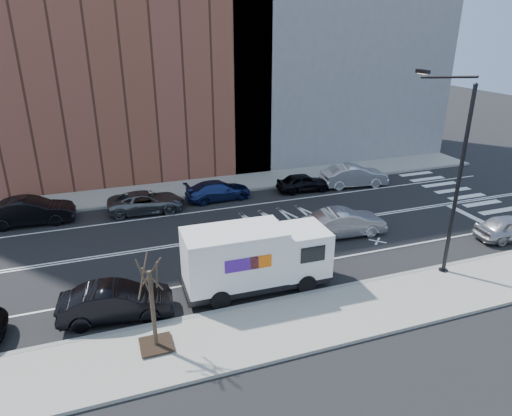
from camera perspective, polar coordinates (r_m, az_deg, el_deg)
ground at (r=26.61m, az=0.13°, el=-3.14°), size 120.00×120.00×0.00m
sidewalk_near at (r=19.61m, az=9.08°, el=-13.23°), size 44.00×3.60×0.15m
sidewalk_far at (r=34.39m, az=-4.83°, el=2.86°), size 44.00×3.60×0.15m
curb_near at (r=20.92m, az=6.73°, el=-10.59°), size 44.00×0.25×0.17m
curb_far at (r=32.75m, az=-4.01°, el=1.91°), size 44.00×0.25×0.17m
crosswalk at (r=34.99m, az=25.63°, el=0.91°), size 3.00×14.00×0.01m
road_markings at (r=26.61m, az=0.13°, el=-3.13°), size 40.00×8.60×0.01m
bldg_brick at (r=38.28m, az=-20.73°, el=20.24°), size 26.00×10.00×22.00m
bldg_concrete at (r=43.28m, az=8.92°, el=24.00°), size 20.00×10.00×26.00m
streetlight at (r=22.72m, az=23.33°, el=4.28°), size 0.44×4.02×9.34m
street_tree at (r=17.38m, az=-12.69°, el=-13.14°), size 1.20×1.20×3.75m
fedex_van at (r=20.54m, az=-0.11°, el=-6.18°), size 6.73×2.52×3.05m
far_parked_b at (r=30.69m, az=-26.33°, el=-0.36°), size 5.06×2.00×1.64m
far_parked_c at (r=30.21m, az=-13.58°, el=0.74°), size 4.94×2.53×1.33m
far_parked_d at (r=31.55m, az=-4.75°, el=2.21°), size 4.63×2.06×1.32m
far_parked_e at (r=33.23m, az=5.95°, el=3.20°), size 3.97×1.79×1.32m
far_parked_f at (r=34.86m, az=12.16°, el=3.98°), size 5.08×2.26×1.62m
driving_sedan at (r=26.51m, az=11.00°, el=-1.82°), size 4.79×1.86×1.55m
near_parked_rear_a at (r=19.87m, az=-17.06°, el=-11.18°), size 4.69×2.07×1.50m
near_parked_front at (r=29.35m, az=29.22°, el=-2.15°), size 4.19×1.96×1.39m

